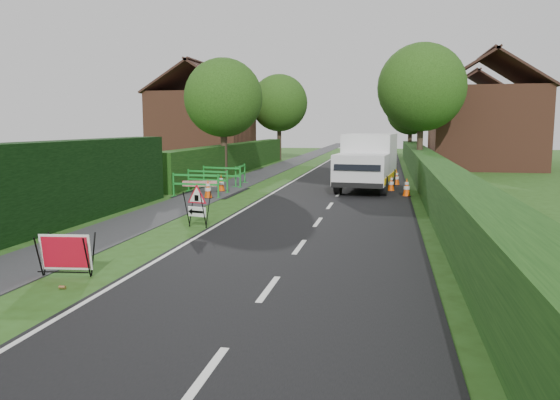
{
  "coord_description": "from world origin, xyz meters",
  "views": [
    {
      "loc": [
        4.56,
        -11.83,
        2.95
      ],
      "look_at": [
        1.75,
        2.34,
        0.97
      ],
      "focal_mm": 35.0,
      "sensor_mm": 36.0,
      "label": 1
    }
  ],
  "objects": [
    {
      "name": "tree_ne",
      "position": [
        6.4,
        22.0,
        5.17
      ],
      "size": [
        5.2,
        5.2,
        7.79
      ],
      "color": "#2D2116",
      "rests_on": "ground"
    },
    {
      "name": "ground",
      "position": [
        0.0,
        0.0,
        0.0
      ],
      "size": [
        120.0,
        120.0,
        0.0
      ],
      "primitive_type": "plane",
      "color": "#274914",
      "rests_on": "ground"
    },
    {
      "name": "litter_can",
      "position": [
        -1.18,
        -3.2,
        0.0
      ],
      "size": [
        0.12,
        0.07,
        0.07
      ],
      "primitive_type": "cylinder",
      "rotation": [
        0.0,
        1.57,
        0.0
      ],
      "color": "#BF7F4C",
      "rests_on": "ground"
    },
    {
      "name": "ped_barrier_1",
      "position": [
        -3.31,
        11.24,
        0.63
      ],
      "size": [
        2.09,
        0.78,
        1.0
      ],
      "rotation": [
        0.0,
        0.0,
        -0.21
      ],
      "color": "green",
      "rests_on": "ground"
    },
    {
      "name": "tree_nw",
      "position": [
        -4.6,
        18.0,
        4.48
      ],
      "size": [
        4.4,
        4.4,
        6.7
      ],
      "color": "#2D2116",
      "rests_on": "ground"
    },
    {
      "name": "tree_fw",
      "position": [
        -4.6,
        34.0,
        4.83
      ],
      "size": [
        4.8,
        4.8,
        7.24
      ],
      "color": "#2D2116",
      "rests_on": "ground"
    },
    {
      "name": "footpath",
      "position": [
        -3.0,
        35.0,
        0.01
      ],
      "size": [
        2.0,
        90.0,
        0.02
      ],
      "primitive_type": "cube",
      "color": "#2D2D30",
      "rests_on": "ground"
    },
    {
      "name": "hedge_west_near",
      "position": [
        -5.0,
        0.0,
        0.0
      ],
      "size": [
        1.1,
        18.0,
        2.5
      ],
      "primitive_type": "cube",
      "color": "black",
      "rests_on": "ground"
    },
    {
      "name": "tree_fe",
      "position": [
        6.4,
        38.0,
        4.22
      ],
      "size": [
        4.2,
        4.2,
        6.33
      ],
      "color": "#2D2116",
      "rests_on": "ground"
    },
    {
      "name": "house_west",
      "position": [
        -10.0,
        30.0,
        2.9
      ],
      "size": [
        7.5,
        7.4,
        7.88
      ],
      "color": "brown",
      "rests_on": "ground"
    },
    {
      "name": "triangle_sign",
      "position": [
        -0.85,
        2.98,
        0.74
      ],
      "size": [
        0.88,
        0.88,
        1.06
      ],
      "rotation": [
        0.0,
        0.0,
        -0.24
      ],
      "color": "black",
      "rests_on": "ground"
    },
    {
      "name": "red_rect_sign",
      "position": [
        -1.56,
        -2.46,
        0.49
      ],
      "size": [
        1.05,
        0.72,
        0.85
      ],
      "rotation": [
        0.0,
        0.0,
        0.13
      ],
      "color": "black",
      "rests_on": "ground"
    },
    {
      "name": "road_surface",
      "position": [
        2.5,
        35.0,
        0.0
      ],
      "size": [
        6.0,
        90.0,
        0.02
      ],
      "primitive_type": "cube",
      "color": "black",
      "rests_on": "ground"
    },
    {
      "name": "traffic_cone_0",
      "position": [
        5.35,
        11.34,
        0.39
      ],
      "size": [
        0.38,
        0.38,
        0.79
      ],
      "color": "black",
      "rests_on": "ground"
    },
    {
      "name": "traffic_cone_1",
      "position": [
        4.71,
        13.11,
        0.39
      ],
      "size": [
        0.38,
        0.38,
        0.79
      ],
      "color": "black",
      "rests_on": "ground"
    },
    {
      "name": "ped_barrier_2",
      "position": [
        -3.3,
        13.33,
        0.63
      ],
      "size": [
        2.09,
        0.76,
        1.0
      ],
      "rotation": [
        0.0,
        0.0,
        -0.2
      ],
      "color": "green",
      "rests_on": "ground"
    },
    {
      "name": "house_east_a",
      "position": [
        11.0,
        28.0,
        2.9
      ],
      "size": [
        7.5,
        7.4,
        7.88
      ],
      "color": "brown",
      "rests_on": "ground"
    },
    {
      "name": "house_east_b",
      "position": [
        12.0,
        42.0,
        2.9
      ],
      "size": [
        7.5,
        7.4,
        7.88
      ],
      "color": "brown",
      "rests_on": "ground"
    },
    {
      "name": "redwhite_plank",
      "position": [
        -3.43,
        10.55,
        0.0
      ],
      "size": [
        1.47,
        0.37,
        0.25
      ],
      "primitive_type": "cube",
      "rotation": [
        0.0,
        0.0,
        0.22
      ],
      "color": "red",
      "rests_on": "ground"
    },
    {
      "name": "hedge_east",
      "position": [
        6.5,
        16.0,
        0.0
      ],
      "size": [
        1.2,
        50.0,
        1.5
      ],
      "primitive_type": "cube",
      "color": "#14380F",
      "rests_on": "ground"
    },
    {
      "name": "traffic_cone_4",
      "position": [
        -2.77,
        11.53,
        0.39
      ],
      "size": [
        0.38,
        0.38,
        0.79
      ],
      "color": "black",
      "rests_on": "ground"
    },
    {
      "name": "traffic_cone_2",
      "position": [
        4.99,
        15.69,
        0.39
      ],
      "size": [
        0.38,
        0.38,
        0.79
      ],
      "color": "black",
      "rests_on": "ground"
    },
    {
      "name": "works_van",
      "position": [
        3.64,
        13.46,
        1.36
      ],
      "size": [
        2.75,
        5.8,
        2.56
      ],
      "rotation": [
        0.0,
        0.0,
        -0.1
      ],
      "color": "silver",
      "rests_on": "ground"
    },
    {
      "name": "hatchback_car",
      "position": [
        1.98,
        26.64,
        0.59
      ],
      "size": [
        1.72,
        3.59,
        1.18
      ],
      "primitive_type": "imported",
      "rotation": [
        0.0,
        0.0,
        -0.09
      ],
      "color": "white",
      "rests_on": "ground"
    },
    {
      "name": "ped_barrier_3",
      "position": [
        -2.65,
        14.34,
        0.63
      ],
      "size": [
        0.43,
        2.07,
        1.0
      ],
      "rotation": [
        0.0,
        0.0,
        1.61
      ],
      "color": "green",
      "rests_on": "ground"
    },
    {
      "name": "hedge_west_far",
      "position": [
        -5.0,
        22.0,
        0.0
      ],
      "size": [
        1.0,
        24.0,
        1.8
      ],
      "primitive_type": "cube",
      "color": "#14380F",
      "rests_on": "ground"
    },
    {
      "name": "traffic_cone_3",
      "position": [
        -2.59,
        9.18,
        0.39
      ],
      "size": [
        0.38,
        0.38,
        0.79
      ],
      "color": "black",
      "rests_on": "ground"
    },
    {
      "name": "ped_barrier_0",
      "position": [
        -3.19,
        9.39,
        0.63
      ],
      "size": [
        2.08,
        0.5,
        1.0
      ],
      "rotation": [
        0.0,
        0.0,
        -0.08
      ],
      "color": "green",
      "rests_on": "ground"
    }
  ]
}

